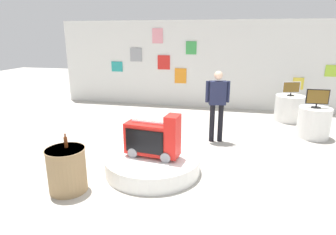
{
  "coord_description": "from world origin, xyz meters",
  "views": [
    {
      "loc": [
        0.99,
        -4.52,
        2.48
      ],
      "look_at": [
        -0.23,
        0.89,
        0.87
      ],
      "focal_mm": 30.67,
      "sensor_mm": 36.0,
      "label": 1
    }
  ],
  "objects_px": {
    "display_pedestal_left_rear": "(314,122)",
    "shopper_browsing_near_truck": "(217,101)",
    "novelty_firetruck_tv": "(153,139)",
    "display_pedestal_center_rear": "(289,108)",
    "main_display_pedestal": "(153,164)",
    "tv_on_center_rear": "(291,88)",
    "side_table_round": "(67,169)",
    "bottle_on_side_table": "(66,142)",
    "tv_on_left_rear": "(317,98)"
  },
  "relations": [
    {
      "from": "tv_on_left_rear",
      "to": "shopper_browsing_near_truck",
      "type": "relative_size",
      "value": 0.31
    },
    {
      "from": "display_pedestal_center_rear",
      "to": "side_table_round",
      "type": "xyz_separation_m",
      "value": [
        -4.23,
        -5.05,
        -0.0
      ]
    },
    {
      "from": "novelty_firetruck_tv",
      "to": "side_table_round",
      "type": "height_order",
      "value": "novelty_firetruck_tv"
    },
    {
      "from": "display_pedestal_left_rear",
      "to": "side_table_round",
      "type": "distance_m",
      "value": 5.85
    },
    {
      "from": "tv_on_center_rear",
      "to": "side_table_round",
      "type": "bearing_deg",
      "value": -129.93
    },
    {
      "from": "main_display_pedestal",
      "to": "display_pedestal_center_rear",
      "type": "height_order",
      "value": "display_pedestal_center_rear"
    },
    {
      "from": "display_pedestal_center_rear",
      "to": "side_table_round",
      "type": "distance_m",
      "value": 6.59
    },
    {
      "from": "display_pedestal_center_rear",
      "to": "side_table_round",
      "type": "relative_size",
      "value": 1.12
    },
    {
      "from": "bottle_on_side_table",
      "to": "shopper_browsing_near_truck",
      "type": "xyz_separation_m",
      "value": [
        2.23,
        2.77,
        0.17
      ]
    },
    {
      "from": "novelty_firetruck_tv",
      "to": "display_pedestal_center_rear",
      "type": "relative_size",
      "value": 1.27
    },
    {
      "from": "display_pedestal_center_rear",
      "to": "bottle_on_side_table",
      "type": "xyz_separation_m",
      "value": [
        -4.24,
        -4.98,
        0.45
      ]
    },
    {
      "from": "main_display_pedestal",
      "to": "tv_on_left_rear",
      "type": "distance_m",
      "value": 4.42
    },
    {
      "from": "display_pedestal_left_rear",
      "to": "shopper_browsing_near_truck",
      "type": "relative_size",
      "value": 0.45
    },
    {
      "from": "main_display_pedestal",
      "to": "bottle_on_side_table",
      "type": "relative_size",
      "value": 7.55
    },
    {
      "from": "novelty_firetruck_tv",
      "to": "tv_on_center_rear",
      "type": "distance_m",
      "value": 5.11
    },
    {
      "from": "main_display_pedestal",
      "to": "shopper_browsing_near_truck",
      "type": "bearing_deg",
      "value": 60.73
    },
    {
      "from": "shopper_browsing_near_truck",
      "to": "display_pedestal_center_rear",
      "type": "bearing_deg",
      "value": 47.86
    },
    {
      "from": "novelty_firetruck_tv",
      "to": "bottle_on_side_table",
      "type": "distance_m",
      "value": 1.51
    },
    {
      "from": "main_display_pedestal",
      "to": "tv_on_left_rear",
      "type": "height_order",
      "value": "tv_on_left_rear"
    },
    {
      "from": "main_display_pedestal",
      "to": "display_pedestal_center_rear",
      "type": "relative_size",
      "value": 2.16
    },
    {
      "from": "side_table_round",
      "to": "bottle_on_side_table",
      "type": "xyz_separation_m",
      "value": [
        -0.01,
        0.07,
        0.45
      ]
    },
    {
      "from": "main_display_pedestal",
      "to": "bottle_on_side_table",
      "type": "height_order",
      "value": "bottle_on_side_table"
    },
    {
      "from": "novelty_firetruck_tv",
      "to": "tv_on_center_rear",
      "type": "relative_size",
      "value": 2.03
    },
    {
      "from": "display_pedestal_center_rear",
      "to": "main_display_pedestal",
      "type": "bearing_deg",
      "value": -126.76
    },
    {
      "from": "shopper_browsing_near_truck",
      "to": "display_pedestal_left_rear",
      "type": "bearing_deg",
      "value": 19.24
    },
    {
      "from": "tv_on_center_rear",
      "to": "bottle_on_side_table",
      "type": "height_order",
      "value": "tv_on_center_rear"
    },
    {
      "from": "tv_on_left_rear",
      "to": "shopper_browsing_near_truck",
      "type": "distance_m",
      "value": 2.49
    },
    {
      "from": "display_pedestal_left_rear",
      "to": "display_pedestal_center_rear",
      "type": "xyz_separation_m",
      "value": [
        -0.34,
        1.4,
        0.0
      ]
    },
    {
      "from": "novelty_firetruck_tv",
      "to": "display_pedestal_center_rear",
      "type": "bearing_deg",
      "value": 53.48
    },
    {
      "from": "side_table_round",
      "to": "tv_on_center_rear",
      "type": "bearing_deg",
      "value": 50.07
    },
    {
      "from": "main_display_pedestal",
      "to": "side_table_round",
      "type": "xyz_separation_m",
      "value": [
        -1.17,
        -0.96,
        0.22
      ]
    },
    {
      "from": "main_display_pedestal",
      "to": "tv_on_center_rear",
      "type": "relative_size",
      "value": 3.45
    },
    {
      "from": "side_table_round",
      "to": "bottle_on_side_table",
      "type": "relative_size",
      "value": 3.13
    },
    {
      "from": "tv_on_left_rear",
      "to": "shopper_browsing_near_truck",
      "type": "xyz_separation_m",
      "value": [
        -2.35,
        -0.82,
        -0.01
      ]
    },
    {
      "from": "main_display_pedestal",
      "to": "shopper_browsing_near_truck",
      "type": "height_order",
      "value": "shopper_browsing_near_truck"
    },
    {
      "from": "display_pedestal_left_rear",
      "to": "tv_on_left_rear",
      "type": "bearing_deg",
      "value": -90.59
    },
    {
      "from": "bottle_on_side_table",
      "to": "tv_on_left_rear",
      "type": "bearing_deg",
      "value": 38.0
    },
    {
      "from": "novelty_firetruck_tv",
      "to": "bottle_on_side_table",
      "type": "bearing_deg",
      "value": -143.75
    },
    {
      "from": "display_pedestal_left_rear",
      "to": "display_pedestal_center_rear",
      "type": "bearing_deg",
      "value": 103.86
    },
    {
      "from": "tv_on_center_rear",
      "to": "shopper_browsing_near_truck",
      "type": "bearing_deg",
      "value": -132.17
    },
    {
      "from": "tv_on_center_rear",
      "to": "main_display_pedestal",
      "type": "bearing_deg",
      "value": -126.78
    },
    {
      "from": "shopper_browsing_near_truck",
      "to": "novelty_firetruck_tv",
      "type": "bearing_deg",
      "value": -118.69
    },
    {
      "from": "main_display_pedestal",
      "to": "side_table_round",
      "type": "relative_size",
      "value": 2.41
    },
    {
      "from": "main_display_pedestal",
      "to": "display_pedestal_left_rear",
      "type": "bearing_deg",
      "value": 38.38
    },
    {
      "from": "tv_on_left_rear",
      "to": "display_pedestal_center_rear",
      "type": "distance_m",
      "value": 1.57
    },
    {
      "from": "bottle_on_side_table",
      "to": "display_pedestal_left_rear",
      "type": "bearing_deg",
      "value": 38.03
    },
    {
      "from": "main_display_pedestal",
      "to": "tv_on_center_rear",
      "type": "bearing_deg",
      "value": 53.22
    },
    {
      "from": "side_table_round",
      "to": "shopper_browsing_near_truck",
      "type": "bearing_deg",
      "value": 51.92
    },
    {
      "from": "tv_on_left_rear",
      "to": "side_table_round",
      "type": "bearing_deg",
      "value": -141.39
    },
    {
      "from": "tv_on_center_rear",
      "to": "side_table_round",
      "type": "distance_m",
      "value": 6.61
    }
  ]
}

